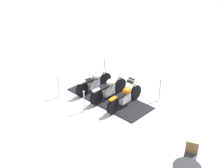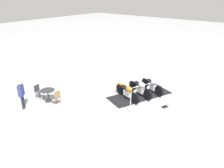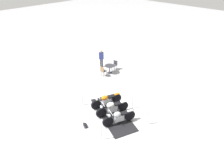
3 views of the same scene
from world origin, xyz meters
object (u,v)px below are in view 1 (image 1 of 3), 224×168
object	(u,v)px
motorcycle_cream	(109,88)
cafe_chair_across_table	(191,155)
motorcycle_chrome	(94,82)
stanchion_left_rear	(59,91)
stanchion_left_mid	(84,105)
info_placard	(131,81)
stanchion_right_rear	(105,71)
stanchion_right_front	(160,94)
motorcycle_copper	(125,97)

from	to	relation	value
motorcycle_cream	cafe_chair_across_table	size ratio (longest dim) A/B	2.32
motorcycle_chrome	stanchion_left_rear	world-z (taller)	motorcycle_chrome
stanchion_left_rear	cafe_chair_across_table	xyz separation A→B (m)	(-2.41, -6.38, 0.24)
stanchion_left_mid	info_placard	size ratio (longest dim) A/B	2.20
stanchion_right_rear	info_placard	xyz separation A→B (m)	(-0.06, -1.49, -0.30)
motorcycle_cream	info_placard	bearing A→B (deg)	9.57
motorcycle_cream	stanchion_right_rear	distance (m)	2.31
motorcycle_chrome	stanchion_right_front	world-z (taller)	stanchion_right_front
stanchion_left_rear	stanchion_right_rear	xyz separation A→B (m)	(2.79, -1.10, 0.05)
motorcycle_copper	stanchion_right_rear	xyz separation A→B (m)	(2.38, 2.02, -0.13)
stanchion_left_rear	cafe_chair_across_table	world-z (taller)	stanchion_left_rear
info_placard	motorcycle_chrome	bearing A→B (deg)	-107.42
motorcycle_cream	cafe_chair_across_table	bearing A→B (deg)	-106.84
stanchion_left_rear	stanchion_left_mid	world-z (taller)	stanchion_left_rear
stanchion_left_rear	stanchion_right_front	bearing A→B (deg)	-71.22
info_placard	cafe_chair_across_table	xyz separation A→B (m)	(-5.15, -3.79, 0.49)
motorcycle_copper	stanchion_right_front	size ratio (longest dim) A/B	2.05
stanchion_right_rear	info_placard	distance (m)	1.52
motorcycle_chrome	cafe_chair_across_table	bearing A→B (deg)	-101.99
stanchion_left_rear	stanchion_right_front	world-z (taller)	stanchion_right_front
stanchion_left_rear	stanchion_right_rear	distance (m)	3.00
motorcycle_copper	stanchion_right_front	xyz separation A→B (m)	(1.08, -1.27, -0.14)
stanchion_left_mid	motorcycle_cream	bearing A→B (deg)	-21.48
stanchion_left_mid	stanchion_right_front	bearing A→B (deg)	-52.04
info_placard	cafe_chair_across_table	size ratio (longest dim) A/B	0.49
stanchion_right_front	stanchion_right_rear	size ratio (longest dim) A/B	1.02
stanchion_right_rear	motorcycle_cream	bearing A→B (deg)	-151.19
motorcycle_cream	motorcycle_chrome	distance (m)	0.98
motorcycle_copper	stanchion_left_mid	size ratio (longest dim) A/B	2.19
motorcycle_chrome	stanchion_left_mid	size ratio (longest dim) A/B	2.03
stanchion_left_mid	cafe_chair_across_table	distance (m)	5.05
stanchion_left_rear	info_placard	xyz separation A→B (m)	(2.73, -2.59, -0.26)
motorcycle_copper	stanchion_right_front	bearing A→B (deg)	-31.53
stanchion_left_rear	stanchion_right_front	distance (m)	4.64
cafe_chair_across_table	stanchion_left_rear	bearing A→B (deg)	-111.06
motorcycle_copper	motorcycle_cream	size ratio (longest dim) A/B	1.01
stanchion_right_front	info_placard	size ratio (longest dim) A/B	2.34
motorcycle_copper	cafe_chair_across_table	bearing A→B (deg)	-112.78
cafe_chair_across_table	motorcycle_cream	bearing A→B (deg)	-127.74
motorcycle_cream	stanchion_right_front	xyz separation A→B (m)	(0.72, -2.19, -0.18)
motorcycle_copper	stanchion_right_front	distance (m)	1.68
stanchion_left_rear	stanchion_right_rear	bearing A→B (deg)	-21.50
stanchion_left_mid	motorcycle_copper	bearing A→B (deg)	-54.23
cafe_chair_across_table	stanchion_left_mid	bearing A→B (deg)	-110.79
info_placard	cafe_chair_across_table	distance (m)	6.41
motorcycle_chrome	stanchion_right_rear	distance (m)	1.68
info_placard	cafe_chair_across_table	bearing A→B (deg)	-32.15
stanchion_right_rear	stanchion_left_rear	bearing A→B (deg)	158.50
info_placard	cafe_chair_across_table	world-z (taller)	cafe_chair_across_table
stanchion_left_mid	info_placard	xyz separation A→B (m)	(3.38, -0.94, -0.26)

